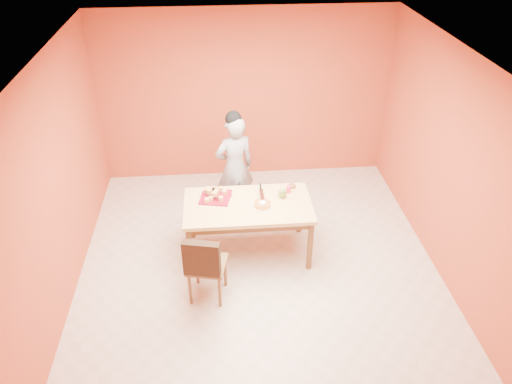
{
  "coord_description": "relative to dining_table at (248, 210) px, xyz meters",
  "views": [
    {
      "loc": [
        -0.45,
        -4.77,
        4.25
      ],
      "look_at": [
        -0.02,
        0.3,
        1.0
      ],
      "focal_mm": 35.0,
      "sensor_mm": 36.0,
      "label": 1
    }
  ],
  "objects": [
    {
      "name": "dining_chair",
      "position": [
        -0.53,
        -0.78,
        -0.18
      ],
      "size": [
        0.52,
        0.58,
        0.94
      ],
      "rotation": [
        0.0,
        0.0,
        -0.22
      ],
      "color": "brown",
      "rests_on": "floor"
    },
    {
      "name": "wall_back",
      "position": [
        0.11,
        2.1,
        0.68
      ],
      "size": [
        4.5,
        0.0,
        4.5
      ],
      "primitive_type": "plane",
      "rotation": [
        1.57,
        0.0,
        0.0
      ],
      "color": "#BA422A",
      "rests_on": "floor"
    },
    {
      "name": "pastry_pile",
      "position": [
        -0.4,
        0.18,
        0.17
      ],
      "size": [
        0.34,
        0.34,
        0.11
      ],
      "primitive_type": null,
      "color": "tan",
      "rests_on": "pastry_platter"
    },
    {
      "name": "egg_ornament",
      "position": [
        0.45,
        0.11,
        0.17
      ],
      "size": [
        0.14,
        0.13,
        0.14
      ],
      "primitive_type": "ellipsoid",
      "rotation": [
        0.0,
        0.0,
        -0.39
      ],
      "color": "olive",
      "rests_on": "dining_table"
    },
    {
      "name": "red_dinner_plate",
      "position": [
        -0.31,
        0.23,
        0.1
      ],
      "size": [
        0.25,
        0.25,
        0.01
      ],
      "primitive_type": "cylinder",
      "rotation": [
        0.0,
        0.0,
        -0.06
      ],
      "color": "maroon",
      "rests_on": "dining_table"
    },
    {
      "name": "wall_left",
      "position": [
        -2.14,
        -0.4,
        0.68
      ],
      "size": [
        0.0,
        5.0,
        5.0
      ],
      "primitive_type": "plane",
      "rotation": [
        1.57,
        0.0,
        1.57
      ],
      "color": "#BA422A",
      "rests_on": "floor"
    },
    {
      "name": "sponge_cake",
      "position": [
        0.17,
        -0.07,
        0.13
      ],
      "size": [
        0.27,
        0.27,
        0.05
      ],
      "primitive_type": "cylinder",
      "rotation": [
        0.0,
        0.0,
        0.35
      ],
      "color": "gold",
      "rests_on": "white_cake_plate"
    },
    {
      "name": "person",
      "position": [
        -0.12,
        0.94,
        0.1
      ],
      "size": [
        0.64,
        0.52,
        1.53
      ],
      "primitive_type": "imported",
      "rotation": [
        0.0,
        0.0,
        3.45
      ],
      "color": "#99999C",
      "rests_on": "floor"
    },
    {
      "name": "cake_server",
      "position": [
        0.18,
        0.11,
        0.16
      ],
      "size": [
        0.05,
        0.25,
        0.01
      ],
      "primitive_type": "cube",
      "rotation": [
        0.0,
        0.0,
        -0.01
      ],
      "color": "white",
      "rests_on": "sponge_cake"
    },
    {
      "name": "floor",
      "position": [
        0.11,
        -0.4,
        -0.67
      ],
      "size": [
        5.0,
        5.0,
        0.0
      ],
      "primitive_type": "plane",
      "color": "beige",
      "rests_on": "ground"
    },
    {
      "name": "ceiling",
      "position": [
        0.11,
        -0.4,
        2.03
      ],
      "size": [
        5.0,
        5.0,
        0.0
      ],
      "primitive_type": "plane",
      "rotation": [
        3.14,
        0.0,
        0.0
      ],
      "color": "white",
      "rests_on": "wall_back"
    },
    {
      "name": "wall_right",
      "position": [
        2.36,
        -0.4,
        0.68
      ],
      "size": [
        0.0,
        5.0,
        5.0
      ],
      "primitive_type": "plane",
      "rotation": [
        1.57,
        0.0,
        -1.57
      ],
      "color": "#BA422A",
      "rests_on": "floor"
    },
    {
      "name": "checker_tin",
      "position": [
        0.61,
        0.35,
        0.11
      ],
      "size": [
        0.13,
        0.13,
        0.03
      ],
      "primitive_type": "cylinder",
      "rotation": [
        0.0,
        0.0,
        0.4
      ],
      "color": "#35220E",
      "rests_on": "dining_table"
    },
    {
      "name": "white_cake_plate",
      "position": [
        0.17,
        -0.07,
        0.1
      ],
      "size": [
        0.26,
        0.26,
        0.01
      ],
      "primitive_type": "cylinder",
      "rotation": [
        0.0,
        0.0,
        -0.07
      ],
      "color": "white",
      "rests_on": "dining_table"
    },
    {
      "name": "magenta_glass",
      "position": [
        0.54,
        0.23,
        0.14
      ],
      "size": [
        0.07,
        0.07,
        0.09
      ],
      "primitive_type": "cylinder",
      "rotation": [
        0.0,
        0.0,
        -0.11
      ],
      "color": "#E32250",
      "rests_on": "dining_table"
    },
    {
      "name": "pastry_platter",
      "position": [
        -0.4,
        0.18,
        0.11
      ],
      "size": [
        0.44,
        0.44,
        0.02
      ],
      "primitive_type": "cube",
      "rotation": [
        0.0,
        0.0,
        -0.2
      ],
      "color": "maroon",
      "rests_on": "dining_table"
    },
    {
      "name": "dining_table",
      "position": [
        0.0,
        0.0,
        0.0
      ],
      "size": [
        1.6,
        0.9,
        0.76
      ],
      "color": "#DBBC72",
      "rests_on": "floor"
    }
  ]
}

